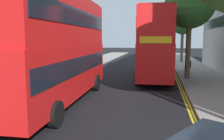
# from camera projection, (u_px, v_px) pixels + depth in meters

# --- Properties ---
(sidewalk_right) EXTENTS (4.00, 80.00, 0.14)m
(sidewalk_right) POSITION_uv_depth(u_px,v_px,m) (215.00, 88.00, 15.99)
(sidewalk_right) COLOR gray
(sidewalk_right) RESTS_ON ground
(sidewalk_left) EXTENTS (4.00, 80.00, 0.14)m
(sidewalk_left) POSITION_uv_depth(u_px,v_px,m) (36.00, 82.00, 18.49)
(sidewalk_left) COLOR gray
(sidewalk_left) RESTS_ON ground
(kerb_line_outer) EXTENTS (0.10, 56.00, 0.01)m
(kerb_line_outer) POSITION_uv_depth(u_px,v_px,m) (185.00, 95.00, 14.45)
(kerb_line_outer) COLOR yellow
(kerb_line_outer) RESTS_ON ground
(kerb_line_inner) EXTENTS (0.10, 56.00, 0.01)m
(kerb_line_inner) POSITION_uv_depth(u_px,v_px,m) (182.00, 95.00, 14.49)
(kerb_line_inner) COLOR yellow
(kerb_line_inner) RESTS_ON ground
(double_decker_bus_away) EXTENTS (3.02, 10.87, 5.64)m
(double_decker_bus_away) POSITION_uv_depth(u_px,v_px,m) (57.00, 45.00, 12.24)
(double_decker_bus_away) COLOR red
(double_decker_bus_away) RESTS_ON ground
(double_decker_bus_oncoming) EXTENTS (3.00, 10.87, 5.64)m
(double_decker_bus_oncoming) POSITION_uv_depth(u_px,v_px,m) (155.00, 43.00, 20.25)
(double_decker_bus_oncoming) COLOR red
(double_decker_bus_oncoming) RESTS_ON ground
(pedestrian_far) EXTENTS (0.34, 0.22, 1.62)m
(pedestrian_far) POSITION_uv_depth(u_px,v_px,m) (189.00, 67.00, 20.00)
(pedestrian_far) COLOR #2D2D38
(pedestrian_far) RESTS_ON sidewalk_right
(street_tree_near) EXTENTS (3.97, 3.97, 7.98)m
(street_tree_near) POSITION_uv_depth(u_px,v_px,m) (190.00, 4.00, 18.91)
(street_tree_near) COLOR #6B6047
(street_tree_near) RESTS_ON sidewalk_right
(street_tree_mid) EXTENTS (3.07, 3.07, 6.90)m
(street_tree_mid) POSITION_uv_depth(u_px,v_px,m) (183.00, 24.00, 33.42)
(street_tree_mid) COLOR #6B6047
(street_tree_mid) RESTS_ON sidewalk_right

